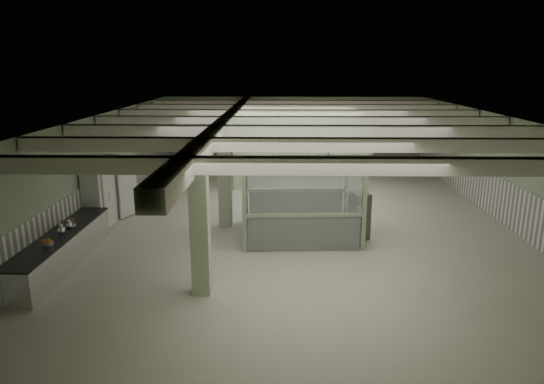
{
  "coord_description": "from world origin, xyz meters",
  "views": [
    {
      "loc": [
        -0.62,
        -16.55,
        5.28
      ],
      "look_at": [
        -0.93,
        -1.45,
        1.3
      ],
      "focal_mm": 32.0,
      "sensor_mm": 36.0,
      "label": 1
    }
  ],
  "objects_px": {
    "prep_counter": "(61,250)",
    "guard_booth": "(300,174)",
    "walkin_cooler": "(105,192)",
    "filing_cabinet": "(359,215)"
  },
  "relations": [
    {
      "from": "walkin_cooler",
      "to": "filing_cabinet",
      "type": "height_order",
      "value": "walkin_cooler"
    },
    {
      "from": "guard_booth",
      "to": "filing_cabinet",
      "type": "distance_m",
      "value": 2.25
    },
    {
      "from": "walkin_cooler",
      "to": "guard_booth",
      "type": "height_order",
      "value": "guard_booth"
    },
    {
      "from": "walkin_cooler",
      "to": "guard_booth",
      "type": "bearing_deg",
      "value": -9.3
    },
    {
      "from": "filing_cabinet",
      "to": "prep_counter",
      "type": "bearing_deg",
      "value": 179.25
    },
    {
      "from": "prep_counter",
      "to": "walkin_cooler",
      "type": "bearing_deg",
      "value": 91.29
    },
    {
      "from": "guard_booth",
      "to": "prep_counter",
      "type": "bearing_deg",
      "value": -161.11
    },
    {
      "from": "walkin_cooler",
      "to": "filing_cabinet",
      "type": "relative_size",
      "value": 1.65
    },
    {
      "from": "prep_counter",
      "to": "guard_booth",
      "type": "relative_size",
      "value": 1.29
    },
    {
      "from": "walkin_cooler",
      "to": "guard_booth",
      "type": "xyz_separation_m",
      "value": [
        6.58,
        -1.08,
        0.87
      ]
    }
  ]
}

